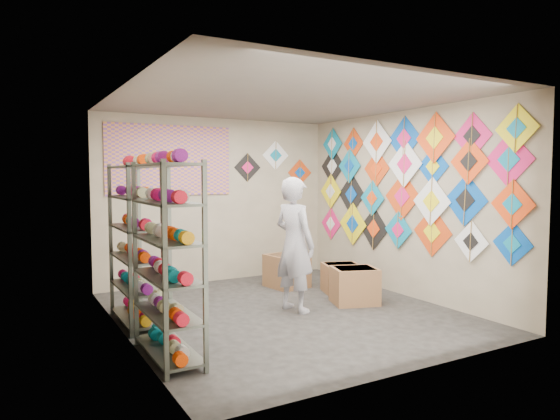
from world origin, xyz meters
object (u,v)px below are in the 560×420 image
carton_c (287,271)px  carton_b (341,278)px  shelf_rack_front (167,261)px  carton_a (354,286)px  shopkeeper (295,244)px  shelf_rack_back (135,244)px

carton_c → carton_b: bearing=-60.7°
shelf_rack_front → carton_a: size_ratio=3.20×
carton_a → carton_c: size_ratio=1.01×
carton_a → shopkeeper: bearing=-166.6°
shelf_rack_back → carton_c: 2.75m
shelf_rack_back → carton_a: bearing=-10.7°
carton_b → carton_c: bearing=146.4°
shelf_rack_back → carton_b: bearing=1.8°
shelf_rack_front → shelf_rack_back: bearing=90.0°
shelf_rack_front → shopkeeper: shelf_rack_front is taller
shopkeeper → carton_b: (1.15, 0.55, -0.66)m
shopkeeper → carton_b: shopkeeper is taller
carton_b → carton_c: carton_c is taller
shopkeeper → carton_a: size_ratio=2.93×
shelf_rack_front → shopkeeper: (1.93, 0.85, -0.08)m
shelf_rack_back → carton_a: (2.84, -0.54, -0.70)m
carton_a → shelf_rack_back: bearing=-171.8°
shelf_rack_back → carton_c: bearing=17.4°
carton_a → carton_b: bearing=88.4°
carton_a → carton_b: size_ratio=1.13×
carton_c → shopkeeper: bearing=-124.6°
carton_a → carton_c: bearing=121.8°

